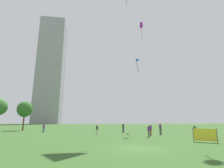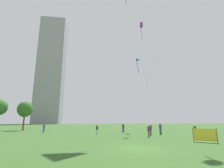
{
  "view_description": "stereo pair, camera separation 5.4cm",
  "coord_description": "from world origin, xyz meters",
  "views": [
    {
      "loc": [
        -4.82,
        -14.03,
        2.2
      ],
      "look_at": [
        0.26,
        12.84,
        8.32
      ],
      "focal_mm": 26.75,
      "sensor_mm": 36.0,
      "label": 1
    },
    {
      "loc": [
        -4.77,
        -14.04,
        2.2
      ],
      "look_at": [
        0.26,
        12.84,
        8.32
      ],
      "focal_mm": 26.75,
      "sensor_mm": 36.0,
      "label": 2
    }
  ],
  "objects": [
    {
      "name": "event_banner",
      "position": [
        8.46,
        2.47,
        0.77
      ],
      "size": [
        1.58,
        1.8,
        1.46
      ],
      "color": "#4C4C4C",
      "rests_on": "ground"
    },
    {
      "name": "ground",
      "position": [
        0.0,
        0.0,
        0.0
      ],
      "size": [
        280.0,
        280.0,
        0.0
      ],
      "primitive_type": "plane",
      "color": "#335623"
    },
    {
      "name": "park_tree_0",
      "position": [
        -18.35,
        31.01,
        5.13
      ],
      "size": [
        3.61,
        3.61,
        7.09
      ],
      "color": "brown",
      "rests_on": "ground"
    },
    {
      "name": "person_standing_4",
      "position": [
        12.01,
        8.79,
        0.98
      ],
      "size": [
        0.38,
        0.38,
        1.7
      ],
      "rotation": [
        0.0,
        0.0,
        0.02
      ],
      "color": "#1E478C",
      "rests_on": "ground"
    },
    {
      "name": "kite_flying_2",
      "position": [
        8.63,
        23.24,
        17.13
      ],
      "size": [
        2.32,
        4.89,
        17.99
      ],
      "color": "silver",
      "rests_on": "ground"
    },
    {
      "name": "person_standing_5",
      "position": [
        6.55,
        12.29,
        1.02
      ],
      "size": [
        0.39,
        0.39,
        1.76
      ],
      "rotation": [
        0.0,
        0.0,
        1.37
      ],
      "color": "maroon",
      "rests_on": "ground"
    },
    {
      "name": "person_standing_0",
      "position": [
        8.7,
        13.21,
        1.09
      ],
      "size": [
        0.42,
        0.42,
        1.88
      ],
      "rotation": [
        0.0,
        0.0,
        5.71
      ],
      "color": "#3F593F",
      "rests_on": "ground"
    },
    {
      "name": "person_standing_6",
      "position": [
        -1.83,
        15.74,
        0.93
      ],
      "size": [
        0.36,
        0.36,
        1.6
      ],
      "rotation": [
        0.0,
        0.0,
        4.81
      ],
      "color": "tan",
      "rests_on": "ground"
    },
    {
      "name": "distant_highrise_0",
      "position": [
        -32.3,
        139.18,
        47.75
      ],
      "size": [
        22.7,
        21.95,
        95.5
      ],
      "primitive_type": "cube",
      "rotation": [
        0.0,
        0.0,
        -0.05
      ],
      "color": "#939399",
      "rests_on": "ground"
    },
    {
      "name": "person_standing_2",
      "position": [
        3.78,
        19.42,
        1.02
      ],
      "size": [
        0.39,
        0.39,
        1.76
      ],
      "rotation": [
        0.0,
        0.0,
        2.69
      ],
      "color": "#593372",
      "rests_on": "ground"
    },
    {
      "name": "person_standing_3",
      "position": [
        -11.86,
        22.33,
        1.03
      ],
      "size": [
        0.4,
        0.4,
        1.78
      ],
      "rotation": [
        0.0,
        0.0,
        1.19
      ],
      "color": "#1E478C",
      "rests_on": "ground"
    },
    {
      "name": "person_standing_1",
      "position": [
        4.93,
        9.26,
        0.97
      ],
      "size": [
        0.37,
        0.37,
        1.67
      ],
      "rotation": [
        0.0,
        0.0,
        3.79
      ],
      "color": "#3F593F",
      "rests_on": "ground"
    },
    {
      "name": "kite_flying_1",
      "position": [
        8.89,
        20.26,
        24.7
      ],
      "size": [
        6.8,
        1.01,
        25.75
      ],
      "color": "silver",
      "rests_on": "ground"
    }
  ]
}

